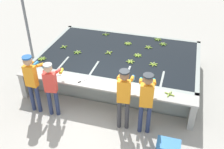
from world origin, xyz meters
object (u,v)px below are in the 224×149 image
Objects in this scene: banana_bunch_floating_10 at (64,47)px; crate at (168,148)px; worker_1 at (51,85)px; banana_bunch_floating_11 at (128,43)px; banana_bunch_floating_1 at (158,39)px; banana_bunch_floating_7 at (138,55)px; banana_bunch_floating_4 at (77,52)px; banana_bunch_floating_6 at (106,34)px; banana_bunch_floating_3 at (130,61)px; knife_0 at (53,76)px; support_post_left at (26,21)px; worker_0 at (32,78)px; knife_1 at (82,81)px; worker_2 at (124,94)px; banana_bunch_floating_2 at (42,59)px; worker_3 at (146,98)px; banana_bunch_floating_5 at (148,47)px; banana_bunch_floating_8 at (109,53)px; banana_bunch_floating_12 at (163,44)px; banana_bunch_floating_9 at (154,64)px; banana_bunch_ledge_0 at (170,94)px; banana_bunch_floating_0 at (149,75)px.

banana_bunch_floating_10 is 4.84m from crate.
banana_bunch_floating_11 is (1.32, 3.14, -0.14)m from worker_1.
banana_bunch_floating_1 is 1.00× the size of banana_bunch_floating_7.
banana_bunch_floating_6 is at bearing 73.17° from banana_bunch_floating_4.
banana_bunch_floating_1 and banana_bunch_floating_3 have the same top height.
knife_0 is 0.09× the size of support_post_left.
banana_bunch_floating_10 is 0.87× the size of banana_bunch_floating_11.
worker_0 is 1.31m from knife_1.
support_post_left is at bearing 150.04° from worker_2.
banana_bunch_floating_1 and banana_bunch_floating_2 have the same top height.
worker_0 is at bearing -179.30° from worker_3.
worker_0 is at bearing -57.21° from support_post_left.
support_post_left reaches higher than knife_1.
banana_bunch_floating_6 and banana_bunch_floating_10 have the same top height.
banana_bunch_floating_7 is at bearing -110.17° from banana_bunch_floating_5.
banana_bunch_floating_4 is (-2.39, -1.69, 0.00)m from banana_bunch_floating_1.
worker_3 is 2.11m from banana_bunch_floating_3.
banana_bunch_floating_2 is (-0.49, 1.35, -0.23)m from worker_0.
worker_2 reaches higher than banana_bunch_floating_7.
support_post_left reaches higher than banana_bunch_floating_7.
banana_bunch_floating_3 is 1.24× the size of banana_bunch_floating_8.
banana_bunch_floating_11 is at bearing 67.22° from worker_1.
knife_0 is (-1.91, -1.39, -0.01)m from banana_bunch_floating_3.
banana_bunch_floating_12 is at bearing 89.91° from worker_3.
banana_bunch_floating_3 reaches higher than crate.
knife_0 is at bearing -74.41° from banana_bunch_floating_10.
worker_2 is at bearing -102.58° from banana_bunch_floating_9.
banana_bunch_floating_4 is 1.14× the size of banana_bunch_floating_10.
banana_bunch_floating_8 reaches higher than knife_1.
worker_0 is 1.00× the size of worker_3.
banana_bunch_floating_6 is 2.84m from support_post_left.
worker_0 is 0.69m from knife_0.
worker_0 is 6.24× the size of banana_bunch_floating_12.
crate is at bearing -58.91° from banana_bunch_floating_3.
support_post_left is (-1.51, 2.34, 0.53)m from worker_0.
banana_bunch_ledge_0 reaches higher than banana_bunch_floating_6.
banana_bunch_floating_2 is at bearing 135.50° from knife_0.
banana_bunch_floating_10 reaches higher than crate.
banana_bunch_floating_12 is at bearing 46.23° from knife_0.
banana_bunch_floating_11 is 0.93× the size of knife_1.
worker_0 is at bearing -121.33° from banana_bunch_floating_8.
worker_3 is at bearing -34.92° from banana_bunch_floating_10.
banana_bunch_floating_1 is (-0.10, 2.37, -0.00)m from banana_bunch_floating_0.
banana_bunch_floating_11 is 3.54m from support_post_left.
worker_1 reaches higher than banana_bunch_floating_7.
banana_bunch_floating_2 is at bearing -159.57° from banana_bunch_floating_7.
banana_bunch_floating_0 is 1.00× the size of banana_bunch_floating_12.
banana_bunch_floating_10 is at bearing -156.92° from banana_bunch_floating_11.
banana_bunch_ledge_0 reaches higher than banana_bunch_floating_9.
banana_bunch_floating_11 is (-0.49, 0.73, 0.00)m from banana_bunch_floating_7.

